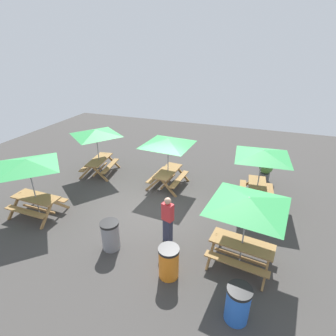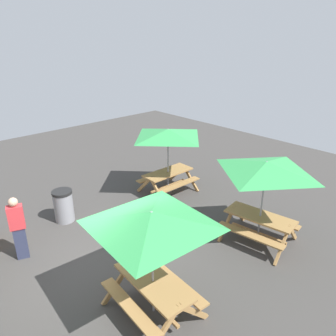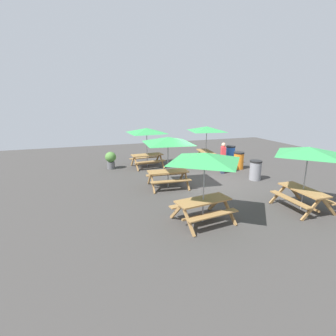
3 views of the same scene
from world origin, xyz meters
The scene contains 11 objects.
ground_plane centered at (0.00, 0.00, 0.00)m, with size 24.88×24.88×0.00m, color #3D3A38.
picnic_table_0 centered at (-4.04, -2.06, 1.99)m, with size 2.04×2.04×2.34m.
picnic_table_1 centered at (-0.11, 1.72, 1.99)m, with size 2.82×2.82×2.34m.
picnic_table_2 centered at (-3.78, 1.79, 1.99)m, with size 2.26×2.26×2.34m.
picnic_table_3 centered at (3.77, 1.68, 1.99)m, with size 2.82×2.82×2.34m.
picnic_table_4 centered at (3.51, -2.02, 1.99)m, with size 2.80×2.80×2.34m.
trash_bin_gray centered at (-0.44, -2.75, 0.49)m, with size 0.59×0.59×0.98m.
trash_bin_blue centered at (3.61, -3.86, 0.49)m, with size 0.59×0.59×0.98m.
trash_bin_orange centered at (1.67, -3.19, 0.49)m, with size 0.59×0.59×0.98m.
potted_plant_0 centered at (4.07, 3.76, 0.57)m, with size 0.62×0.62×0.99m.
person_standing centered at (1.16, -1.83, 0.89)m, with size 0.41×0.33×1.67m.
Camera 1 is at (3.48, -8.30, 5.95)m, focal length 28.00 mm.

